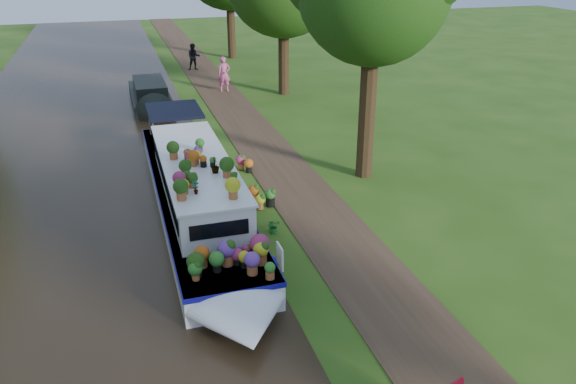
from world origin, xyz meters
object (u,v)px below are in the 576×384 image
(second_boat, at_px, (151,96))
(pedestrian_dark, at_px, (194,57))
(plant_boat, at_px, (198,192))
(pedestrian_pink, at_px, (224,74))

(second_boat, bearing_deg, pedestrian_dark, 67.08)
(plant_boat, bearing_deg, pedestrian_dark, 81.83)
(plant_boat, bearing_deg, pedestrian_pink, 75.91)
(second_boat, xyz_separation_m, pedestrian_pink, (4.11, 1.87, 0.45))
(second_boat, bearing_deg, plant_boat, -88.62)
(plant_boat, distance_m, pedestrian_pink, 15.61)
(pedestrian_pink, xyz_separation_m, pedestrian_dark, (-0.76, 6.06, -0.10))
(pedestrian_pink, bearing_deg, pedestrian_dark, 100.30)
(plant_boat, relative_size, second_boat, 2.08)
(pedestrian_pink, distance_m, pedestrian_dark, 6.11)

